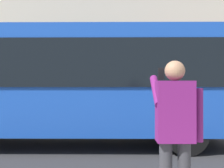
{
  "coord_description": "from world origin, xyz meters",
  "views": [
    {
      "loc": [
        -0.01,
        7.66,
        1.58
      ],
      "look_at": [
        0.07,
        -0.01,
        1.63
      ],
      "focal_mm": 45.55,
      "sensor_mm": 36.0,
      "label": 1
    }
  ],
  "objects": [
    {
      "name": "ground_plane",
      "position": [
        0.0,
        0.0,
        0.0
      ],
      "size": [
        60.0,
        60.0,
        0.0
      ],
      "primitive_type": "plane",
      "color": "#2B2B2D"
    },
    {
      "name": "building_facade_far",
      "position": [
        -0.02,
        -6.8,
        5.99
      ],
      "size": [
        28.0,
        1.55,
        12.0
      ],
      "color": "beige",
      "rests_on": "ground_plane"
    },
    {
      "name": "red_bus",
      "position": [
        1.39,
        0.12,
        1.68
      ],
      "size": [
        9.05,
        2.54,
        3.08
      ],
      "color": "#1947AD",
      "rests_on": "ground_plane"
    },
    {
      "name": "pedestrian_photographer",
      "position": [
        -0.67,
        4.57,
        1.14
      ],
      "size": [
        0.53,
        0.52,
        1.7
      ],
      "color": "#2D2D33",
      "rests_on": "sidewalk_curb"
    }
  ]
}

